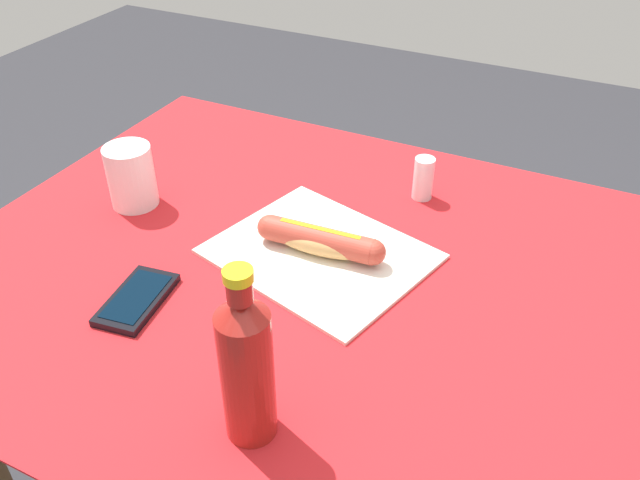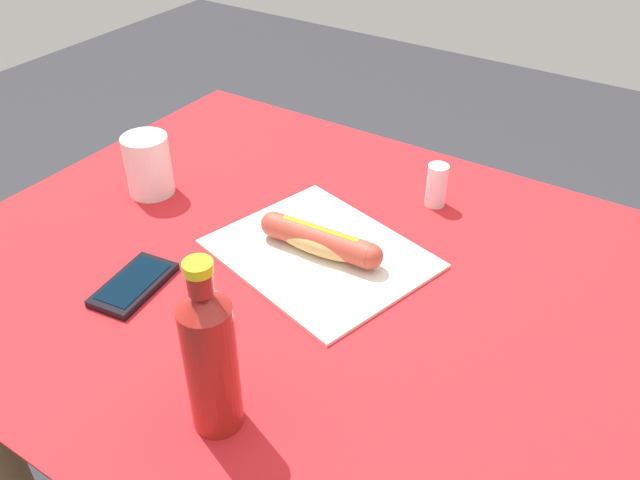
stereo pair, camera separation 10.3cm
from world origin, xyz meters
name	(u,v)px [view 2 (the right image)]	position (x,y,z in m)	size (l,w,h in m)	color
dining_table	(318,337)	(0.00, 0.00, 0.63)	(1.17, 0.92, 0.77)	brown
paper_wrapper	(320,254)	(0.02, -0.04, 0.77)	(0.32, 0.26, 0.01)	silver
hot_dog	(320,240)	(0.02, -0.04, 0.79)	(0.22, 0.06, 0.05)	tan
cell_phone	(134,284)	(0.21, 0.18, 0.77)	(0.09, 0.14, 0.01)	black
soda_bottle	(210,358)	(-0.05, 0.30, 0.87)	(0.06, 0.06, 0.24)	maroon
drinking_cup	(148,165)	(0.38, -0.04, 0.82)	(0.08, 0.08, 0.11)	white
salt_shaker	(437,185)	(-0.07, -0.28, 0.80)	(0.04, 0.04, 0.08)	silver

